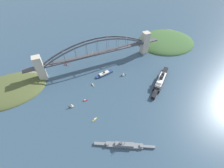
% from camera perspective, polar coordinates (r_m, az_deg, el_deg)
% --- Properties ---
extents(ground_plane, '(1400.00, 1400.00, 0.00)m').
position_cam_1_polar(ground_plane, '(356.04, -5.07, 7.41)').
color(ground_plane, '#334C60').
extents(harbor_arch_bridge, '(302.88, 15.16, 63.72)m').
position_cam_1_polar(harbor_arch_bridge, '(338.80, -5.39, 11.31)').
color(harbor_arch_bridge, beige).
rests_on(harbor_arch_bridge, ground).
extents(headland_west_shore, '(157.36, 134.44, 25.80)m').
position_cam_1_polar(headland_west_shore, '(463.59, 19.39, 14.79)').
color(headland_west_shore, '#3D6033').
rests_on(headland_west_shore, ground).
extents(headland_east_shore, '(140.53, 100.34, 17.92)m').
position_cam_1_polar(headland_east_shore, '(357.03, -33.86, -1.68)').
color(headland_east_shore, '#4C562D').
rests_on(headland_east_shore, ground).
extents(ocean_liner, '(79.96, 65.98, 20.84)m').
position_cam_1_polar(ocean_liner, '(319.66, 17.63, 1.13)').
color(ocean_liner, black).
rests_on(ocean_liner, ground).
extents(naval_cruiser, '(79.32, 42.81, 16.62)m').
position_cam_1_polar(naval_cruiser, '(234.84, 4.45, -21.72)').
color(naval_cruiser, slate).
rests_on(naval_cruiser, ground).
extents(harbor_ferry_steamer, '(40.23, 14.31, 7.98)m').
position_cam_1_polar(harbor_ferry_steamer, '(325.60, -2.88, 3.81)').
color(harbor_ferry_steamer, navy).
rests_on(harbor_ferry_steamer, ground).
extents(seaplane_taxiing_near_bridge, '(7.30, 9.53, 4.67)m').
position_cam_1_polar(seaplane_taxiing_near_bridge, '(388.38, -6.99, 11.20)').
color(seaplane_taxiing_near_bridge, '#B7B7B2').
rests_on(seaplane_taxiing_near_bridge, ground).
extents(seaplane_second_in_formation, '(8.62, 11.15, 5.24)m').
position_cam_1_polar(seaplane_second_in_formation, '(367.44, -16.44, 7.34)').
color(seaplane_second_in_formation, '#B7B7B2').
rests_on(seaplane_second_in_formation, ground).
extents(small_boat_0, '(10.07, 6.37, 9.06)m').
position_cam_1_polar(small_boat_0, '(323.17, 4.19, 3.77)').
color(small_boat_0, black).
rests_on(small_boat_0, ground).
extents(small_boat_1, '(2.57, 10.60, 2.11)m').
position_cam_1_polar(small_boat_1, '(306.39, -7.17, -0.30)').
color(small_boat_1, gold).
rests_on(small_boat_1, ground).
extents(small_boat_2, '(9.10, 7.54, 9.71)m').
position_cam_1_polar(small_boat_2, '(275.90, -14.88, -7.64)').
color(small_boat_2, brown).
rests_on(small_boat_2, ground).
extents(small_boat_3, '(9.37, 5.58, 2.31)m').
position_cam_1_polar(small_boat_3, '(256.90, -6.47, -13.00)').
color(small_boat_3, gold).
rests_on(small_boat_3, ground).
extents(small_boat_4, '(8.61, 2.65, 2.30)m').
position_cam_1_polar(small_boat_4, '(282.23, -10.01, -6.02)').
color(small_boat_4, '#B2231E').
rests_on(small_boat_4, ground).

